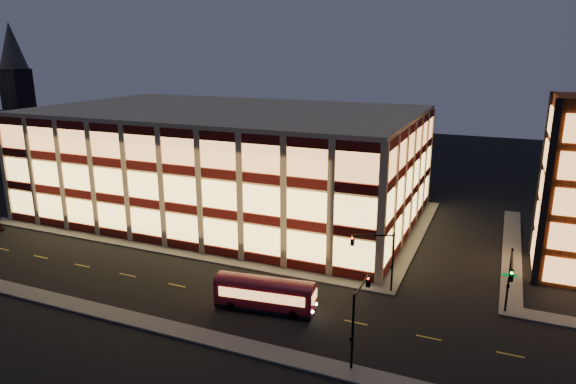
% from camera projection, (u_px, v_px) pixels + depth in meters
% --- Properties ---
extents(ground, '(200.00, 200.00, 0.00)m').
position_uv_depth(ground, '(178.00, 257.00, 56.76)').
color(ground, black).
rests_on(ground, ground).
extents(sidewalk_office_south, '(54.00, 2.00, 0.15)m').
position_uv_depth(sidewalk_office_south, '(161.00, 249.00, 58.76)').
color(sidewalk_office_south, '#514F4C').
rests_on(sidewalk_office_south, ground).
extents(sidewalk_office_east, '(2.00, 30.00, 0.15)m').
position_uv_depth(sidewalk_office_east, '(415.00, 235.00, 63.11)').
color(sidewalk_office_east, '#514F4C').
rests_on(sidewalk_office_east, ground).
extents(sidewalk_tower_west, '(2.00, 30.00, 0.15)m').
position_uv_depth(sidewalk_tower_west, '(512.00, 249.00, 58.95)').
color(sidewalk_tower_west, '#514F4C').
rests_on(sidewalk_tower_west, ground).
extents(sidewalk_near, '(100.00, 2.00, 0.15)m').
position_uv_depth(sidewalk_near, '(92.00, 309.00, 45.22)').
color(sidewalk_near, '#514F4C').
rests_on(sidewalk_near, ground).
extents(office_building, '(50.45, 30.45, 14.50)m').
position_uv_depth(office_building, '(229.00, 161.00, 70.90)').
color(office_building, tan).
rests_on(office_building, ground).
extents(church_tower, '(5.00, 5.00, 18.00)m').
position_uv_depth(church_tower, '(20.00, 110.00, 116.25)').
color(church_tower, '#2D2621').
rests_on(church_tower, ground).
extents(church_spire, '(6.00, 6.00, 10.00)m').
position_uv_depth(church_spire, '(11.00, 45.00, 112.50)').
color(church_spire, '#4C473F').
rests_on(church_spire, church_tower).
extents(traffic_signal_far, '(3.79, 1.87, 6.00)m').
position_uv_depth(traffic_signal_far, '(378.00, 252.00, 47.47)').
color(traffic_signal_far, black).
rests_on(traffic_signal_far, ground).
extents(traffic_signal_right, '(1.20, 4.37, 6.00)m').
position_uv_depth(traffic_signal_right, '(510.00, 276.00, 42.44)').
color(traffic_signal_right, black).
rests_on(traffic_signal_right, ground).
extents(traffic_signal_near, '(0.32, 4.45, 6.00)m').
position_uv_depth(traffic_signal_near, '(359.00, 309.00, 36.99)').
color(traffic_signal_near, black).
rests_on(traffic_signal_near, ground).
extents(trolley_bus, '(9.05, 3.27, 3.00)m').
position_uv_depth(trolley_bus, '(265.00, 292.00, 44.92)').
color(trolley_bus, maroon).
rests_on(trolley_bus, ground).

